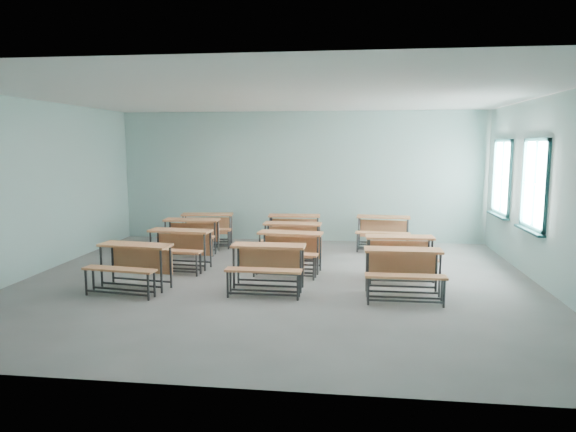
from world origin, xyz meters
name	(u,v)px	position (x,y,z in m)	size (l,w,h in m)	color
room	(282,191)	(0.08, 0.03, 1.60)	(9.04, 8.04, 3.24)	gray
desk_unit_r0c0	(132,260)	(-2.29, -0.80, 0.51)	(1.30, 0.97, 0.75)	#C67647
desk_unit_r0c1	(267,261)	(-0.07, -0.58, 0.51)	(1.21, 0.82, 0.75)	#C67647
desk_unit_r0c2	(403,266)	(2.10, -0.68, 0.51)	(1.21, 0.81, 0.75)	#C67647
desk_unit_r1c0	(178,243)	(-2.01, 0.69, 0.51)	(1.27, 0.91, 0.75)	#C67647
desk_unit_r1c1	(289,246)	(0.13, 0.68, 0.51)	(1.28, 0.93, 0.75)	#C67647
desk_unit_r1c2	(400,251)	(2.16, 0.49, 0.51)	(1.23, 0.85, 0.75)	#C67647
desk_unit_r2c0	(191,231)	(-2.22, 2.12, 0.51)	(1.23, 0.85, 0.75)	#C67647
desk_unit_r2c1	(292,235)	(0.05, 1.83, 0.51)	(1.23, 0.85, 0.75)	#C67647
desk_unit_r3c0	(207,224)	(-2.12, 3.04, 0.51)	(1.30, 0.97, 0.75)	#C67647
desk_unit_r3c1	(294,226)	(-0.04, 3.08, 0.51)	(1.25, 0.87, 0.75)	#C67647
desk_unit_r3c2	(383,227)	(2.01, 3.12, 0.51)	(1.26, 0.90, 0.75)	#C67647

